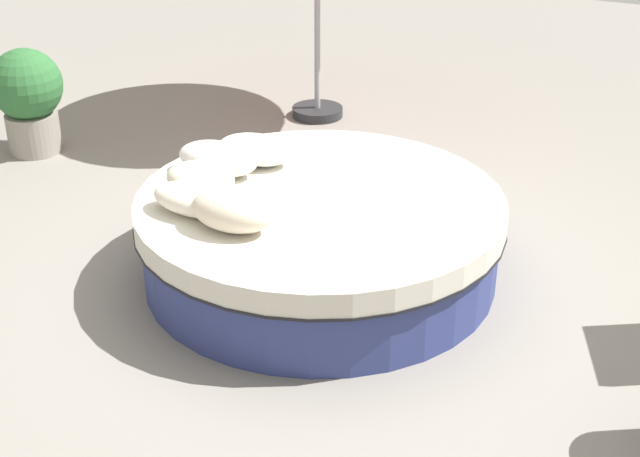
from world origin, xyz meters
name	(u,v)px	position (x,y,z in m)	size (l,w,h in m)	color
ground_plane	(320,274)	(0.00, 0.00, 0.00)	(16.00, 16.00, 0.00)	gray
round_bed	(320,235)	(0.00, 0.00, 0.26)	(2.13, 2.13, 0.51)	navy
throw_pillow_0	(255,149)	(-0.57, 0.28, 0.59)	(0.50, 0.31, 0.18)	white
throw_pillow_1	(218,158)	(-0.69, 0.03, 0.61)	(0.52, 0.29, 0.20)	white
throw_pillow_2	(201,178)	(-0.64, -0.24, 0.60)	(0.42, 0.31, 0.18)	beige
throw_pillow_3	(199,200)	(-0.51, -0.47, 0.59)	(0.55, 0.29, 0.17)	silver
throw_pillow_4	(232,210)	(-0.25, -0.55, 0.62)	(0.47, 0.29, 0.22)	beige
planter	(28,96)	(-2.85, 0.76, 0.46)	(0.55, 0.55, 0.82)	gray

